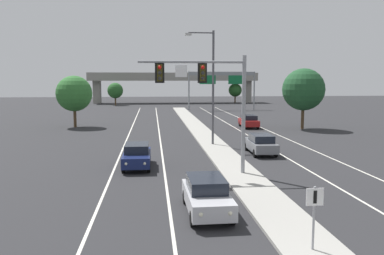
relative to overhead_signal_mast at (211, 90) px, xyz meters
The scene contains 18 objects.
median_island 6.32m from the overhead_signal_mast, 57.54° to the left, with size 2.40×110.00×0.15m, color #9E9B93.
lane_stripe_oncoming_center 11.66m from the overhead_signal_mast, 105.57° to the left, with size 0.14×100.00×0.01m, color silver.
lane_stripe_receding_center 13.11m from the overhead_signal_mast, 56.54° to the left, with size 0.14×100.00×0.01m, color silver.
edge_stripe_left 12.85m from the overhead_signal_mast, 121.31° to the left, with size 0.14×100.00×0.01m, color silver.
edge_stripe_right 15.05m from the overhead_signal_mast, 45.27° to the left, with size 0.14×100.00×0.01m, color silver.
overhead_signal_mast is the anchor object (origin of this frame).
median_sign_post 11.96m from the overhead_signal_mast, 80.56° to the right, with size 0.60×0.10×2.20m.
street_lamp_median 11.18m from the overhead_signal_mast, 81.59° to the left, with size 2.58×0.28×10.00m.
car_oncoming_silver 8.17m from the overhead_signal_mast, 99.81° to the right, with size 1.88×4.50×1.58m.
car_oncoming_navy 7.03m from the overhead_signal_mast, 148.04° to the left, with size 1.84×4.48×1.58m.
car_receding_grey 9.57m from the overhead_signal_mast, 53.21° to the left, with size 1.89×4.50×1.58m.
car_receding_red 25.61m from the overhead_signal_mast, 70.73° to the left, with size 1.92×4.51×1.58m.
highway_sign_gantry 54.00m from the overhead_signal_mast, 79.21° to the left, with size 13.28×0.42×7.50m.
overpass_bridge 77.26m from the overhead_signal_mast, 88.58° to the left, with size 42.40×6.40×7.65m.
tree_far_right_c 26.20m from the overhead_signal_mast, 56.59° to the left, with size 5.01×5.01×7.25m.
tree_far_left_b 29.69m from the overhead_signal_mast, 116.33° to the left, with size 4.43×4.43×6.41m.
tree_far_left_a 70.09m from the overhead_signal_mast, 99.88° to the left, with size 3.60×3.60×5.21m.
tree_far_right_a 79.04m from the overhead_signal_mast, 76.92° to the left, with size 3.40×3.40×4.93m.
Camera 1 is at (-5.43, -8.53, 5.89)m, focal length 36.80 mm.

